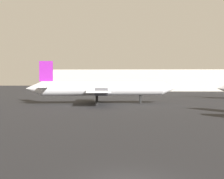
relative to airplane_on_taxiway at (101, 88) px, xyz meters
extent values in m
cylinder|color=white|center=(0.27, 0.03, 0.02)|extent=(25.80, 5.96, 3.06)
cone|color=white|center=(14.67, 1.68, 0.02)|extent=(3.69, 3.42, 3.06)
cone|color=white|center=(-14.13, -1.62, 0.02)|extent=(3.69, 3.42, 3.06)
cube|color=white|center=(-1.00, -0.11, -0.44)|extent=(6.77, 20.46, 0.21)
cube|color=white|center=(-12.02, -1.38, 0.33)|extent=(2.94, 7.58, 0.14)
cube|color=purple|center=(-11.58, -1.33, 3.66)|extent=(2.82, 0.58, 4.23)
cylinder|color=#4C4C54|center=(-0.67, 3.76, -0.59)|extent=(2.80, 1.87, 1.58)
cylinder|color=#4C4C54|center=(0.20, -3.82, -0.59)|extent=(2.80, 1.87, 1.58)
cube|color=black|center=(8.42, 0.97, -2.43)|extent=(0.49, 0.49, 1.84)
cube|color=black|center=(-1.20, 1.63, -2.43)|extent=(0.49, 0.49, 1.84)
cube|color=black|center=(-0.80, -1.86, -2.43)|extent=(0.49, 0.49, 1.84)
cone|color=white|center=(32.99, 18.84, -0.48)|extent=(3.63, 3.42, 2.80)
cube|color=beige|center=(14.40, 85.93, 2.00)|extent=(93.91, 23.07, 10.71)
camera|label=1|loc=(3.81, -57.65, 1.49)|focal=43.24mm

